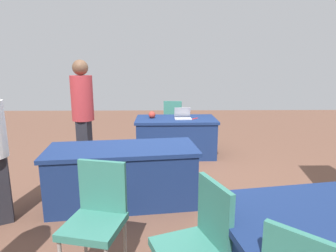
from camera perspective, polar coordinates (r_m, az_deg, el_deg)
The scene contains 10 objects.
ground_plane at distance 4.32m, azimuth -1.63°, elevation -11.75°, with size 14.40×14.40×0.00m, color brown.
table_foreground at distance 5.60m, azimuth 1.57°, elevation -2.13°, with size 1.56×0.91×0.74m.
table_mid_left at distance 3.72m, azimuth -9.00°, elevation -9.70°, with size 1.95×1.01×0.74m.
chair_near_front at distance 2.50m, azimuth -14.08°, elevation -16.62°, with size 0.53×0.53×0.96m.
chair_tucked_left at distance 2.13m, azimuth 5.96°, elevation -21.83°, with size 0.57×0.57×0.96m.
chair_by_pillar at distance 6.74m, azimuth 1.04°, elevation 1.73°, with size 0.49×0.49×0.94m.
person_attendee_standing at distance 4.70m, azimuth -16.71°, elevation 2.86°, with size 0.35×0.35×1.83m.
laptop_silver at distance 5.49m, azimuth 3.00°, elevation 1.92°, with size 0.33×0.30×0.21m.
yarn_ball at distance 5.53m, azimuth -3.23°, elevation 2.26°, with size 0.13×0.13×0.13m, color #B2382D.
scissors_red at distance 5.49m, azimuth 5.41°, elevation 1.50°, with size 0.18×0.04×0.01m, color red.
Camera 1 is at (-0.05, 3.95, 1.74)m, focal length 30.36 mm.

